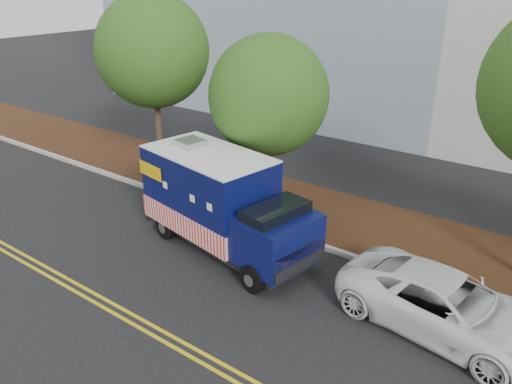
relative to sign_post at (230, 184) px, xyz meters
The scene contains 10 objects.
ground 2.61m from the sign_post, 43.53° to the right, with size 120.00×120.00×0.00m, color black.
curb 2.03m from the sign_post, ahead, with size 120.00×0.18×0.15m, color #9E9E99.
mulch_strip 2.78m from the sign_post, 48.47° to the left, with size 120.00×4.00×0.15m, color black.
centerline_near 6.39m from the sign_post, 74.45° to the right, with size 120.00×0.10×0.01m, color gold.
centerline_far 6.63m from the sign_post, 75.04° to the right, with size 120.00×0.10×0.01m, color gold.
tree_a 6.25m from the sign_post, 166.84° to the left, with size 4.42×4.42×7.51m.
tree_b 3.38m from the sign_post, 54.14° to the left, with size 4.11×4.11×6.32m.
sign_post is the anchor object (origin of this frame).
food_truck 2.29m from the sign_post, 57.83° to the right, with size 6.43×3.30×3.24m.
white_car 8.49m from the sign_post, 13.06° to the right, with size 2.42×5.26×1.46m, color white.
Camera 1 is at (8.71, -11.03, 8.08)m, focal length 35.00 mm.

